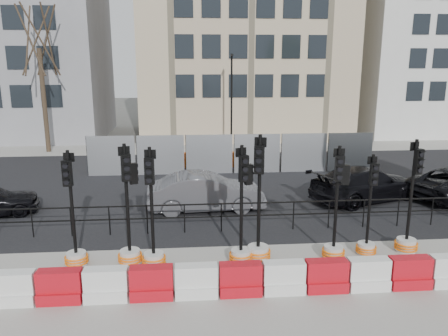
{
  "coord_description": "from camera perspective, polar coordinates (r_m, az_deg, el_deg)",
  "views": [
    {
      "loc": [
        -2.23,
        -12.25,
        5.42
      ],
      "look_at": [
        -0.96,
        3.0,
        1.74
      ],
      "focal_mm": 35.0,
      "sensor_mm": 36.0,
      "label": 1
    }
  ],
  "objects": [
    {
      "name": "ground",
      "position": [
        13.58,
        5.18,
        -10.07
      ],
      "size": [
        120.0,
        120.0,
        0.0
      ],
      "primitive_type": "plane",
      "color": "#51514C",
      "rests_on": "ground"
    },
    {
      "name": "building_cream",
      "position": [
        34.68,
        2.43,
        19.43
      ],
      "size": [
        15.0,
        10.06,
        18.0
      ],
      "color": "#BDAC8A",
      "rests_on": "ground"
    },
    {
      "name": "traffic_signal_g",
      "position": [
        13.33,
        18.22,
        -8.31
      ],
      "size": [
        0.59,
        0.59,
        2.99
      ],
      "rotation": [
        0.0,
        0.0,
        0.04
      ],
      "color": "#BCBBB7",
      "rests_on": "ground"
    },
    {
      "name": "traffic_signal_e",
      "position": [
        12.31,
        4.5,
        -8.86
      ],
      "size": [
        0.71,
        0.71,
        3.6
      ],
      "rotation": [
        0.0,
        0.0,
        -0.3
      ],
      "color": "#BCBBB7",
      "rests_on": "ground"
    },
    {
      "name": "heras_fencing",
      "position": [
        22.66,
        0.98,
        1.44
      ],
      "size": [
        14.33,
        1.72,
        2.0
      ],
      "color": "#979A9F",
      "rests_on": "ground"
    },
    {
      "name": "traffic_signal_h",
      "position": [
        13.91,
        22.9,
        -7.45
      ],
      "size": [
        0.66,
        0.66,
        3.37
      ],
      "rotation": [
        0.0,
        0.0,
        0.32
      ],
      "color": "#BCBBB7",
      "rests_on": "ground"
    },
    {
      "name": "traffic_signal_b",
      "position": [
        12.32,
        -12.23,
        -8.78
      ],
      "size": [
        0.67,
        0.67,
        3.39
      ],
      "rotation": [
        0.0,
        0.0,
        0.34
      ],
      "color": "#BCBBB7",
      "rests_on": "ground"
    },
    {
      "name": "road",
      "position": [
        20.11,
        1.79,
        -2.08
      ],
      "size": [
        40.0,
        14.0,
        0.03
      ],
      "primitive_type": "cube",
      "color": "black",
      "rests_on": "ground"
    },
    {
      "name": "sidewalk_near",
      "position": [
        10.94,
        7.96,
        -16.25
      ],
      "size": [
        40.0,
        6.0,
        0.02
      ],
      "primitive_type": "cube",
      "color": "gray",
      "rests_on": "ground"
    },
    {
      "name": "traffic_signal_f",
      "position": [
        12.73,
        14.29,
        -8.29
      ],
      "size": [
        0.64,
        0.64,
        3.27
      ],
      "rotation": [
        0.0,
        0.0,
        -0.15
      ],
      "color": "#BCBBB7",
      "rests_on": "ground"
    },
    {
      "name": "car_b",
      "position": [
        16.39,
        -2.38,
        -3.17
      ],
      "size": [
        2.08,
        4.55,
        1.43
      ],
      "primitive_type": "imported",
      "rotation": [
        0.0,
        0.0,
        1.64
      ],
      "color": "#4C4D51",
      "rests_on": "ground"
    },
    {
      "name": "traffic_signal_c",
      "position": [
        12.09,
        -9.24,
        -9.7
      ],
      "size": [
        0.66,
        0.66,
        3.33
      ],
      "rotation": [
        0.0,
        0.0,
        -0.1
      ],
      "color": "#BCBBB7",
      "rests_on": "ground"
    },
    {
      "name": "car_c",
      "position": [
        18.46,
        18.04,
        -1.98
      ],
      "size": [
        5.16,
        6.11,
        1.4
      ],
      "primitive_type": "imported",
      "rotation": [
        0.0,
        0.0,
        1.94
      ],
      "color": "black",
      "rests_on": "ground"
    },
    {
      "name": "lamp_post_far",
      "position": [
        27.45,
        0.99,
        8.92
      ],
      "size": [
        0.12,
        0.56,
        6.0
      ],
      "color": "black",
      "rests_on": "ground"
    },
    {
      "name": "sidewalk_far",
      "position": [
        28.85,
        -0.23,
        2.7
      ],
      "size": [
        40.0,
        4.0,
        0.02
      ],
      "primitive_type": "cube",
      "color": "gray",
      "rests_on": "ground"
    },
    {
      "name": "barrier_row",
      "position": [
        10.94,
        7.79,
        -14.12
      ],
      "size": [
        15.7,
        0.5,
        0.8
      ],
      "color": "red",
      "rests_on": "ground"
    },
    {
      "name": "tree_bare_far",
      "position": [
        29.13,
        -23.08,
        14.91
      ],
      "size": [
        2.0,
        2.0,
        9.0
      ],
      "color": "#473828",
      "rests_on": "ground"
    },
    {
      "name": "kerb_railing",
      "position": [
        14.43,
        4.43,
        -5.67
      ],
      "size": [
        18.0,
        0.04,
        1.0
      ],
      "color": "black",
      "rests_on": "ground"
    },
    {
      "name": "building_grey",
      "position": [
        36.24,
        -24.56,
        14.84
      ],
      "size": [
        11.0,
        9.06,
        14.0
      ],
      "color": "gray",
      "rests_on": "ground"
    },
    {
      "name": "traffic_signal_d",
      "position": [
        12.11,
        2.32,
        -8.93
      ],
      "size": [
        0.66,
        0.66,
        3.34
      ],
      "rotation": [
        0.0,
        0.0,
        0.32
      ],
      "color": "#BCBBB7",
      "rests_on": "ground"
    },
    {
      "name": "traffic_signal_a",
      "position": [
        12.67,
        -18.89,
        -9.27
      ],
      "size": [
        0.64,
        0.64,
        3.24
      ],
      "rotation": [
        0.0,
        0.0,
        -0.15
      ],
      "color": "#BCBBB7",
      "rests_on": "ground"
    },
    {
      "name": "building_white",
      "position": [
        39.35,
        25.59,
        16.01
      ],
      "size": [
        12.0,
        9.06,
        16.0
      ],
      "color": "silver",
      "rests_on": "ground"
    }
  ]
}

